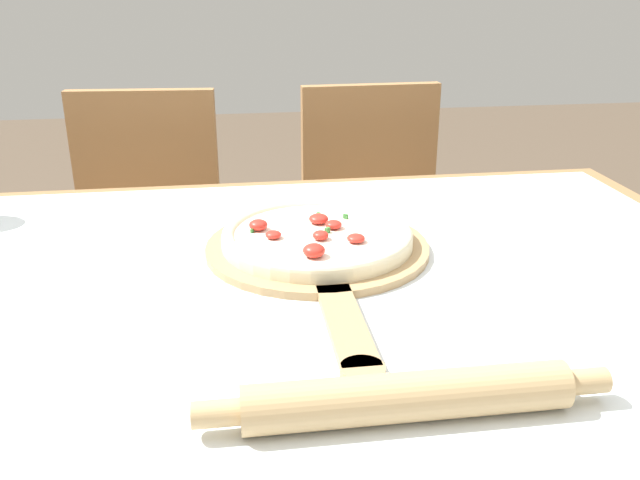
# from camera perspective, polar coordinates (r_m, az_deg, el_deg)

# --- Properties ---
(dining_table) EXTENTS (1.41, 1.01, 0.75)m
(dining_table) POSITION_cam_1_polar(r_m,az_deg,el_deg) (0.99, -1.62, -8.98)
(dining_table) COLOR olive
(dining_table) RESTS_ON ground_plane
(towel_cloth) EXTENTS (1.33, 0.93, 0.00)m
(towel_cloth) POSITION_cam_1_polar(r_m,az_deg,el_deg) (0.94, -1.68, -3.84)
(towel_cloth) COLOR silver
(towel_cloth) RESTS_ON dining_table
(pizza_peel) EXTENTS (0.34, 0.55, 0.01)m
(pizza_peel) POSITION_cam_1_polar(r_m,az_deg,el_deg) (1.02, -0.05, -1.13)
(pizza_peel) COLOR tan
(pizza_peel) RESTS_ON towel_cloth
(pizza) EXTENTS (0.29, 0.29, 0.04)m
(pizza) POSITION_cam_1_polar(r_m,az_deg,el_deg) (1.04, -0.25, 0.35)
(pizza) COLOR beige
(pizza) RESTS_ON pizza_peel
(rolling_pin) EXTENTS (0.41, 0.05, 0.05)m
(rolling_pin) POSITION_cam_1_polar(r_m,az_deg,el_deg) (0.67, 7.35, -12.97)
(rolling_pin) COLOR tan
(rolling_pin) RESTS_ON towel_cloth
(chair_left) EXTENTS (0.43, 0.43, 0.87)m
(chair_left) POSITION_cam_1_polar(r_m,az_deg,el_deg) (1.85, -14.37, 0.25)
(chair_left) COLOR #A37547
(chair_left) RESTS_ON ground_plane
(chair_right) EXTENTS (0.41, 0.41, 0.87)m
(chair_right) POSITION_cam_1_polar(r_m,az_deg,el_deg) (1.88, 4.69, 1.25)
(chair_right) COLOR #A37547
(chair_right) RESTS_ON ground_plane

